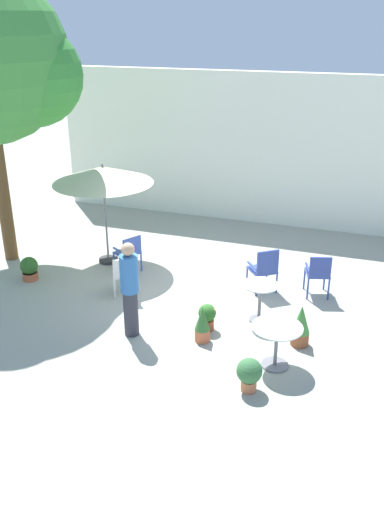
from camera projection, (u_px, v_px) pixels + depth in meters
The scene contains 15 objects.
ground_plane at pixel (197, 299), 10.99m from camera, with size 60.00×60.00×0.00m, color #9FA08F.
villa_facade at pixel (256, 150), 14.48m from camera, with size 11.09×0.30×3.95m, color white.
patio_umbrella_0 at pixel (103, 176), 11.87m from camera, with size 2.20×2.20×2.30m.
cafe_table_0 at pixel (277, 338), 8.71m from camera, with size 0.81×0.81×0.73m.
cafe_table_1 at pixel (260, 296), 10.03m from camera, with size 0.66×0.66×0.75m.
patio_chair_0 at pixel (264, 268), 11.09m from camera, with size 0.69×0.69×0.96m.
patio_chair_1 at pixel (318, 272), 10.90m from camera, with size 0.57×0.60×0.92m.
patio_chair_2 at pixel (124, 273), 10.95m from camera, with size 0.59×0.60×0.85m.
patio_chair_3 at pixel (129, 251), 11.96m from camera, with size 0.61×0.64×0.85m.
potted_plant_0 at pixel (207, 316), 9.83m from camera, with size 0.32×0.32×0.50m.
potted_plant_1 at pixel (301, 325), 9.33m from camera, with size 0.31×0.31×0.76m.
potted_plant_2 at pixel (249, 373), 8.20m from camera, with size 0.39×0.39×0.55m.
potted_plant_3 at pixel (29, 268), 11.72m from camera, with size 0.38×0.38×0.52m.
potted_plant_4 at pixel (202, 324), 9.46m from camera, with size 0.27×0.27×0.66m.
standing_person at pixel (130, 288), 9.44m from camera, with size 0.45×0.45×1.76m.
Camera 1 is at (3.06, -9.22, 5.21)m, focal length 38.49 mm.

